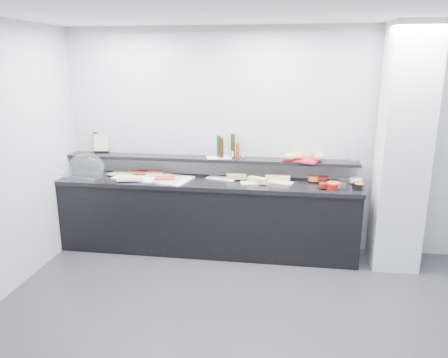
# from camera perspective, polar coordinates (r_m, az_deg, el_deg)

# --- Properties ---
(ground) EXTENTS (5.00, 5.00, 0.00)m
(ground) POSITION_cam_1_polar(r_m,az_deg,el_deg) (4.01, 3.45, -19.79)
(ground) COLOR #2D2D30
(ground) RESTS_ON ground
(back_wall) EXTENTS (5.00, 0.02, 2.70)m
(back_wall) POSITION_cam_1_polar(r_m,az_deg,el_deg) (5.37, 5.66, 4.94)
(back_wall) COLOR #ABADB2
(back_wall) RESTS_ON ground
(ceiling) EXTENTS (5.00, 5.00, 0.00)m
(ceiling) POSITION_cam_1_polar(r_m,az_deg,el_deg) (3.31, 4.25, 22.13)
(ceiling) COLOR white
(ceiling) RESTS_ON back_wall
(column) EXTENTS (0.50, 0.50, 2.70)m
(column) POSITION_cam_1_polar(r_m,az_deg,el_deg) (5.17, 22.31, 3.47)
(column) COLOR silver
(column) RESTS_ON ground
(buffet_cabinet) EXTENTS (3.60, 0.60, 0.85)m
(buffet_cabinet) POSITION_cam_1_polar(r_m,az_deg,el_deg) (5.40, -2.23, -5.10)
(buffet_cabinet) COLOR black
(buffet_cabinet) RESTS_ON ground
(counter_top) EXTENTS (3.62, 0.62, 0.05)m
(counter_top) POSITION_cam_1_polar(r_m,az_deg,el_deg) (5.27, -2.28, -0.50)
(counter_top) COLOR black
(counter_top) RESTS_ON buffet_cabinet
(wall_shelf) EXTENTS (3.60, 0.25, 0.04)m
(wall_shelf) POSITION_cam_1_polar(r_m,az_deg,el_deg) (5.37, -1.96, 2.62)
(wall_shelf) COLOR black
(wall_shelf) RESTS_ON back_wall
(cloche_base) EXTENTS (0.57, 0.45, 0.04)m
(cloche_base) POSITION_cam_1_polar(r_m,az_deg,el_deg) (5.71, -17.53, 0.51)
(cloche_base) COLOR silver
(cloche_base) RESTS_ON counter_top
(cloche_dome) EXTENTS (0.48, 0.35, 0.34)m
(cloche_dome) POSITION_cam_1_polar(r_m,az_deg,el_deg) (5.71, -17.47, 1.59)
(cloche_dome) COLOR white
(cloche_dome) RESTS_ON cloche_base
(linen_runner) EXTENTS (1.01, 0.64, 0.01)m
(linen_runner) POSITION_cam_1_polar(r_m,az_deg,el_deg) (5.44, -9.23, 0.18)
(linen_runner) COLOR white
(linen_runner) RESTS_ON counter_top
(platter_meat_a) EXTENTS (0.29, 0.20, 0.01)m
(platter_meat_a) POSITION_cam_1_polar(r_m,az_deg,el_deg) (5.66, -13.08, 0.71)
(platter_meat_a) COLOR white
(platter_meat_a) RESTS_ON linen_runner
(food_meat_a) EXTENTS (0.24, 0.18, 0.02)m
(food_meat_a) POSITION_cam_1_polar(r_m,az_deg,el_deg) (5.62, -11.11, 0.91)
(food_meat_a) COLOR maroon
(food_meat_a) RESTS_ON platter_meat_a
(platter_salmon) EXTENTS (0.33, 0.25, 0.01)m
(platter_salmon) POSITION_cam_1_polar(r_m,az_deg,el_deg) (5.48, -8.58, 0.48)
(platter_salmon) COLOR silver
(platter_salmon) RESTS_ON linen_runner
(food_salmon) EXTENTS (0.23, 0.18, 0.02)m
(food_salmon) POSITION_cam_1_polar(r_m,az_deg,el_deg) (5.56, -9.07, 0.87)
(food_salmon) COLOR #D25C2B
(food_salmon) RESTS_ON platter_salmon
(platter_cheese) EXTENTS (0.34, 0.27, 0.01)m
(platter_cheese) POSITION_cam_1_polar(r_m,az_deg,el_deg) (5.39, -12.04, 0.06)
(platter_cheese) COLOR silver
(platter_cheese) RESTS_ON linen_runner
(food_cheese) EXTENTS (0.21, 0.15, 0.02)m
(food_cheese) POSITION_cam_1_polar(r_m,az_deg,el_deg) (5.37, -12.32, 0.20)
(food_cheese) COLOR #E4E359
(food_cheese) RESTS_ON platter_cheese
(platter_meat_b) EXTENTS (0.35, 0.25, 0.01)m
(platter_meat_b) POSITION_cam_1_polar(r_m,az_deg,el_deg) (5.25, -7.48, -0.14)
(platter_meat_b) COLOR silver
(platter_meat_b) RESTS_ON linen_runner
(food_meat_b) EXTENTS (0.26, 0.19, 0.02)m
(food_meat_b) POSITION_cam_1_polar(r_m,az_deg,el_deg) (5.26, -7.71, 0.10)
(food_meat_b) COLOR #9B2E1C
(food_meat_b) RESTS_ON platter_meat_b
(sandwich_plate_left) EXTENTS (0.39, 0.25, 0.01)m
(sandwich_plate_left) POSITION_cam_1_polar(r_m,az_deg,el_deg) (5.34, -0.32, 0.09)
(sandwich_plate_left) COLOR white
(sandwich_plate_left) RESTS_ON counter_top
(sandwich_food_left) EXTENTS (0.25, 0.15, 0.06)m
(sandwich_food_left) POSITION_cam_1_polar(r_m,az_deg,el_deg) (5.28, 1.64, 0.33)
(sandwich_food_left) COLOR tan
(sandwich_food_left) RESTS_ON sandwich_plate_left
(tongs_left) EXTENTS (0.16, 0.03, 0.01)m
(tongs_left) POSITION_cam_1_polar(r_m,az_deg,el_deg) (5.24, -0.88, -0.06)
(tongs_left) COLOR #B8BABF
(tongs_left) RESTS_ON sandwich_plate_left
(sandwich_plate_mid) EXTENTS (0.34, 0.20, 0.01)m
(sandwich_plate_mid) POSITION_cam_1_polar(r_m,az_deg,el_deg) (5.15, 3.98, -0.50)
(sandwich_plate_mid) COLOR white
(sandwich_plate_mid) RESTS_ON counter_top
(sandwich_food_mid) EXTENTS (0.25, 0.17, 0.06)m
(sandwich_food_mid) POSITION_cam_1_polar(r_m,az_deg,el_deg) (5.13, 4.42, -0.13)
(sandwich_food_mid) COLOR #E1BF76
(sandwich_food_mid) RESTS_ON sandwich_plate_mid
(tongs_mid) EXTENTS (0.16, 0.05, 0.01)m
(tongs_mid) POSITION_cam_1_polar(r_m,az_deg,el_deg) (5.12, 3.07, -0.45)
(tongs_mid) COLOR #B8BAC0
(tongs_mid) RESTS_ON sandwich_plate_mid
(sandwich_plate_right) EXTENTS (0.36, 0.25, 0.01)m
(sandwich_plate_right) POSITION_cam_1_polar(r_m,az_deg,el_deg) (5.22, 7.24, -0.39)
(sandwich_plate_right) COLOR white
(sandwich_plate_right) RESTS_ON counter_top
(sandwich_food_right) EXTENTS (0.30, 0.15, 0.06)m
(sandwich_food_right) POSITION_cam_1_polar(r_m,az_deg,el_deg) (5.26, 7.07, 0.18)
(sandwich_food_right) COLOR #DEAB74
(sandwich_food_right) RESTS_ON sandwich_plate_right
(tongs_right) EXTENTS (0.14, 0.08, 0.01)m
(tongs_right) POSITION_cam_1_polar(r_m,az_deg,el_deg) (5.18, 8.87, -0.43)
(tongs_right) COLOR silver
(tongs_right) RESTS_ON sandwich_plate_right
(bowl_glass_fruit) EXTENTS (0.21, 0.21, 0.07)m
(bowl_glass_fruit) POSITION_cam_1_polar(r_m,az_deg,el_deg) (5.31, 13.03, -0.09)
(bowl_glass_fruit) COLOR white
(bowl_glass_fruit) RESTS_ON counter_top
(fill_glass_fruit) EXTENTS (0.16, 0.16, 0.05)m
(fill_glass_fruit) POSITION_cam_1_polar(r_m,az_deg,el_deg) (5.29, 11.67, 0.08)
(fill_glass_fruit) COLOR orange
(fill_glass_fruit) RESTS_ON bowl_glass_fruit
(bowl_black_jam) EXTENTS (0.16, 0.16, 0.07)m
(bowl_black_jam) POSITION_cam_1_polar(r_m,az_deg,el_deg) (5.27, 12.92, -0.21)
(bowl_black_jam) COLOR black
(bowl_black_jam) RESTS_ON counter_top
(fill_black_jam) EXTENTS (0.16, 0.16, 0.05)m
(fill_black_jam) POSITION_cam_1_polar(r_m,az_deg,el_deg) (5.26, 12.88, -0.07)
(fill_black_jam) COLOR #530B0E
(fill_black_jam) RESTS_ON bowl_black_jam
(bowl_glass_cream) EXTENTS (0.22, 0.22, 0.07)m
(bowl_glass_cream) POSITION_cam_1_polar(r_m,az_deg,el_deg) (5.32, 15.49, -0.23)
(bowl_glass_cream) COLOR silver
(bowl_glass_cream) RESTS_ON counter_top
(fill_glass_cream) EXTENTS (0.17, 0.17, 0.05)m
(fill_glass_cream) POSITION_cam_1_polar(r_m,az_deg,el_deg) (5.33, 16.84, -0.16)
(fill_glass_cream) COLOR white
(fill_glass_cream) RESTS_ON bowl_glass_cream
(bowl_red_jam) EXTENTS (0.14, 0.14, 0.07)m
(bowl_red_jam) POSITION_cam_1_polar(r_m,az_deg,el_deg) (5.03, 13.88, -0.97)
(bowl_red_jam) COLOR maroon
(bowl_red_jam) RESTS_ON counter_top
(fill_red_jam) EXTENTS (0.13, 0.13, 0.05)m
(fill_red_jam) POSITION_cam_1_polar(r_m,az_deg,el_deg) (5.02, 12.84, -0.81)
(fill_red_jam) COLOR #551A0C
(fill_red_jam) RESTS_ON bowl_red_jam
(bowl_glass_salmon) EXTENTS (0.18, 0.18, 0.07)m
(bowl_glass_salmon) POSITION_cam_1_polar(r_m,az_deg,el_deg) (5.07, 14.87, -0.93)
(bowl_glass_salmon) COLOR silver
(bowl_glass_salmon) RESTS_ON counter_top
(fill_glass_salmon) EXTENTS (0.16, 0.16, 0.05)m
(fill_glass_salmon) POSITION_cam_1_polar(r_m,az_deg,el_deg) (5.08, 14.12, -0.71)
(fill_glass_salmon) COLOR #D35133
(fill_glass_salmon) RESTS_ON bowl_glass_salmon
(bowl_black_fruit) EXTENTS (0.15, 0.15, 0.07)m
(bowl_black_fruit) POSITION_cam_1_polar(r_m,az_deg,el_deg) (5.12, 17.09, -0.93)
(bowl_black_fruit) COLOR black
(bowl_black_fruit) RESTS_ON counter_top
(fill_black_fruit) EXTENTS (0.12, 0.12, 0.05)m
(fill_black_fruit) POSITION_cam_1_polar(r_m,az_deg,el_deg) (5.11, 17.23, -0.84)
(fill_black_fruit) COLOR orange
(fill_black_fruit) RESTS_ON bowl_black_fruit
(framed_print) EXTENTS (0.21, 0.12, 0.26)m
(framed_print) POSITION_cam_1_polar(r_m,az_deg,el_deg) (5.89, -15.75, 4.66)
(framed_print) COLOR black
(framed_print) RESTS_ON wall_shelf
(print_art) EXTENTS (0.20, 0.08, 0.22)m
(print_art) POSITION_cam_1_polar(r_m,az_deg,el_deg) (5.86, -15.77, 4.62)
(print_art) COLOR #C3A78D
(print_art) RESTS_ON framed_print
(condiment_tray) EXTENTS (0.33, 0.25, 0.01)m
(condiment_tray) POSITION_cam_1_polar(r_m,az_deg,el_deg) (5.34, -0.69, 2.84)
(condiment_tray) COLOR white
(condiment_tray) RESTS_ON wall_shelf
(bottle_green_a) EXTENTS (0.06, 0.06, 0.26)m
(bottle_green_a) POSITION_cam_1_polar(r_m,az_deg,el_deg) (5.34, -0.66, 4.33)
(bottle_green_a) COLOR #103E18
(bottle_green_a) RESTS_ON condiment_tray
(bottle_brown) EXTENTS (0.06, 0.06, 0.24)m
(bottle_brown) POSITION_cam_1_polar(r_m,az_deg,el_deg) (5.28, -0.31, 4.10)
(bottle_brown) COLOR #371B0A
(bottle_brown) RESTS_ON condiment_tray
(bottle_green_b) EXTENTS (0.07, 0.07, 0.28)m
(bottle_green_b) POSITION_cam_1_polar(r_m,az_deg,el_deg) (5.34, 1.17, 4.44)
(bottle_green_b) COLOR #11390F
(bottle_green_b) RESTS_ON condiment_tray
(bottle_hot) EXTENTS (0.04, 0.04, 0.18)m
(bottle_hot) POSITION_cam_1_polar(r_m,az_deg,el_deg) (5.29, 1.77, 3.77)
(bottle_hot) COLOR #B1250C
(bottle_hot) RESTS_ON condiment_tray
(shaker_salt) EXTENTS (0.04, 0.04, 0.07)m
(shaker_salt) POSITION_cam_1_polar(r_m,az_deg,el_deg) (5.34, 1.13, 3.28)
(shaker_salt) COLOR white
(shaker_salt) RESTS_ON condiment_tray
(shaker_pepper) EXTENTS (0.05, 0.05, 0.07)m
(shaker_pepper) POSITION_cam_1_polar(r_m,az_deg,el_deg) (5.32, 2.48, 3.24)
(shaker_pepper) COLOR silver
(shaker_pepper) RESTS_ON condiment_tray
(bread_tray) EXTENTS (0.47, 0.40, 0.02)m
(bread_tray) POSITION_cam_1_polar(r_m,az_deg,el_deg) (5.27, 10.20, 2.48)
(bread_tray) COLOR #B41328
(bread_tray) RESTS_ON wall_shelf
(bread_roll_ne) EXTENTS (0.14, 0.10, 0.08)m
(bread_roll_ne) POSITION_cam_1_polar(r_m,az_deg,el_deg) (5.35, 12.19, 3.13)
(bread_roll_ne) COLOR #BF7648
(bread_roll_ne) RESTS_ON bread_tray
(bread_roll_sw) EXTENTS (0.15, 0.10, 0.08)m
(bread_roll_sw) POSITION_cam_1_polar(r_m,az_deg,el_deg) (5.18, 8.56, 2.89)
(bread_roll_sw) COLOR gold
(bread_roll_sw) RESTS_ON bread_tray
(bread_roll_s) EXTENTS (0.18, 0.15, 0.08)m
(bread_roll_s) POSITION_cam_1_polar(r_m,az_deg,el_deg) (5.22, 9.43, 2.97)
(bread_roll_s) COLOR #BC7F47
(bread_roll_s) RESTS_ON bread_tray
(bread_roll_se) EXTENTS (0.14, 0.10, 0.08)m
(bread_roll_se) POSITION_cam_1_polar(r_m,az_deg,el_deg) (5.21, 12.34, 2.79)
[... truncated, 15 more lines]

